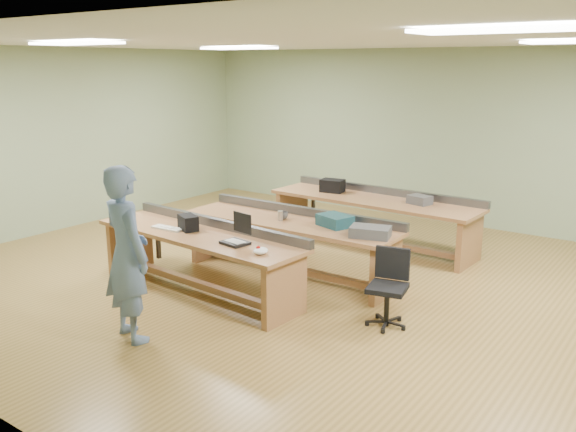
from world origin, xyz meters
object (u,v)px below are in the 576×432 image
Objects in this scene: person at (127,254)px; laptop_base at (235,243)px; mug at (283,215)px; parts_bin_grey at (370,232)px; parts_bin_teal at (335,221)px; workbench_back at (374,210)px; drinks_can at (280,216)px; workbench_front at (201,248)px; workbench_mid at (291,234)px; task_chair at (388,298)px; camera_bag at (188,223)px.

person is 1.30m from laptop_base.
mug is at bearing 109.93° from laptop_base.
parts_bin_grey reaches higher than laptop_base.
parts_bin_grey reaches higher than mug.
parts_bin_grey is (0.60, -0.18, -0.01)m from parts_bin_teal.
workbench_back is 1.80m from parts_bin_teal.
workbench_back is 2.17m from parts_bin_grey.
person reaches higher than workbench_back.
person reaches higher than drinks_can.
workbench_front is 1.45m from person.
laptop_base is at bearing -85.11° from workbench_mid.
parts_bin_teal is (1.15, 1.22, 0.26)m from workbench_front.
workbench_front is 23.15× the size of drinks_can.
drinks_can is (0.02, -0.09, 0.01)m from mug.
task_chair is 6.59× the size of mug.
workbench_back is 26.32× the size of mug.
mug is (-1.34, 0.09, -0.01)m from parts_bin_grey.
person is 14.28× the size of mug.
workbench_mid is 10.31× the size of laptop_base.
mug is at bearing 176.06° from parts_bin_grey.
laptop_base is at bearing -79.11° from mug.
laptop_base is 0.72× the size of parts_bin_teal.
parts_bin_grey is (-0.55, 0.59, 0.51)m from task_chair.
workbench_back is 1.88m from mug.
workbench_front is 3.07m from workbench_back.
laptop_base is 1.18m from drinks_can.
camera_bag reaches higher than parts_bin_teal.
person is 3.88× the size of parts_bin_grey.
workbench_mid is at bearing 68.83° from workbench_front.
workbench_front is at bearing 178.93° from laptop_base.
person reaches higher than mug.
task_chair is 0.95m from parts_bin_grey.
parts_bin_teal is 3.17× the size of drinks_can.
task_chair is 1.47m from parts_bin_teal.
parts_bin_teal is 0.62m from parts_bin_grey.
task_chair is at bearing -46.96° from parts_bin_grey.
parts_bin_teal reaches higher than workbench_front.
laptop_base is at bearing -173.49° from task_chair.
person reaches higher than task_chair.
parts_bin_grey reaches higher than workbench_front.
workbench_back is (0.25, 1.82, 0.01)m from workbench_mid.
camera_bag is (-0.86, 0.12, 0.08)m from laptop_base.
task_chair is 2.02m from drinks_can.
drinks_can reaches higher than workbench_mid.
laptop_base is 1.80m from task_chair.
mug is (-0.24, 1.25, 0.03)m from laptop_base.
workbench_back is 25.70× the size of drinks_can.
laptop_base is 0.63× the size of parts_bin_grey.
camera_bag reaches higher than workbench_mid.
laptop_base is (0.12, -1.26, 0.21)m from workbench_mid.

